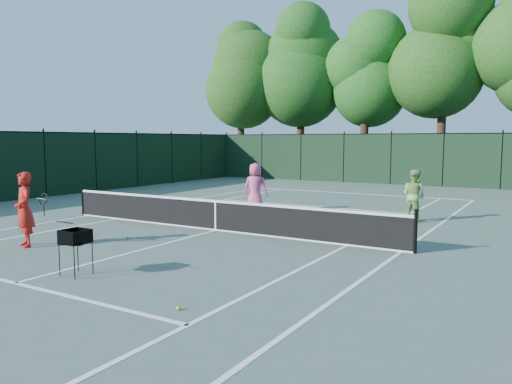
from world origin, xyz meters
The scene contains 21 objects.
ground centered at (0.00, 0.00, 0.00)m, with size 90.00×90.00×0.00m, color #4A594F.
sideline_doubles_left centered at (-5.49, 0.00, 0.00)m, with size 0.10×23.77×0.01m, color white.
sideline_doubles_right centered at (5.49, 0.00, 0.00)m, with size 0.10×23.77×0.01m, color white.
sideline_singles_left centered at (-4.12, 0.00, 0.00)m, with size 0.10×23.77×0.01m, color white.
sideline_singles_right centered at (4.12, 0.00, 0.00)m, with size 0.10×23.77×0.01m, color white.
baseline_far centered at (0.00, 11.88, 0.00)m, with size 10.97×0.10×0.01m, color white.
service_line_near centered at (0.00, -6.40, 0.00)m, with size 8.23×0.10×0.01m, color white.
service_line_far centered at (0.00, 6.40, 0.00)m, with size 8.23×0.10×0.01m, color white.
center_service_line centered at (0.00, 0.00, 0.00)m, with size 0.10×12.80×0.01m, color white.
tennis_net centered at (0.00, 0.00, 0.48)m, with size 11.69×0.09×1.06m.
fence_far centered at (0.00, 18.00, 1.50)m, with size 24.00×0.05×3.00m, color black.
tree_0 centered at (-13.00, 21.50, 8.16)m, with size 6.40×6.40×13.14m.
tree_1 centered at (-8.00, 22.00, 8.69)m, with size 6.80×6.80×13.98m.
tree_2 centered at (-3.00, 21.80, 7.73)m, with size 6.00×6.00×12.40m.
tree_3 centered at (2.00, 22.30, 9.01)m, with size 7.00×7.00×14.45m.
coach centered at (-2.77, -4.30, 0.94)m, with size 1.10×0.67×1.88m.
player_pink centered at (-0.96, 3.86, 0.91)m, with size 1.00×0.76×1.83m.
player_green centered at (4.58, 4.85, 0.86)m, with size 1.01×0.91×1.71m.
ball_hopper centered at (0.51, -5.43, 0.77)m, with size 0.62×0.62×0.92m.
loose_ball_near_cart centered at (3.58, -5.97, 0.03)m, with size 0.07×0.07×0.07m, color #B5CE2A.
loose_ball_midcourt centered at (-1.32, -2.26, 0.03)m, with size 0.07×0.07×0.07m, color #BFCE2A.
Camera 1 is at (8.58, -11.87, 2.68)m, focal length 35.00 mm.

